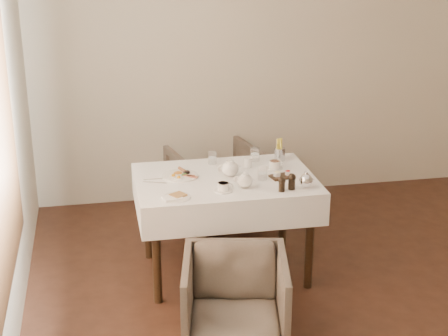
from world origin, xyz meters
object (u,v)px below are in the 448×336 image
armchair_near (235,301)px  breakfast_plate (180,175)px  table (225,193)px  teapot_centre (230,167)px  armchair_far (217,186)px

armchair_near → breakfast_plate: 1.13m
table → teapot_centre: (0.04, 0.02, 0.18)m
table → teapot_centre: bearing=30.1°
breakfast_plate → table: bearing=-12.5°
teapot_centre → breakfast_plate: bearing=170.1°
armchair_far → teapot_centre: bearing=72.9°
armchair_near → table: bearing=93.7°
table → armchair_far: bearing=83.3°
armchair_near → armchair_far: (0.22, 1.80, 0.04)m
armchair_far → teapot_centre: size_ratio=4.37×
armchair_near → teapot_centre: teapot_centre is taller
armchair_far → breakfast_plate: size_ratio=2.84×
breakfast_plate → teapot_centre: size_ratio=1.54×
armchair_near → armchair_far: size_ratio=0.88×
table → armchair_far: (0.10, 0.89, -0.30)m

